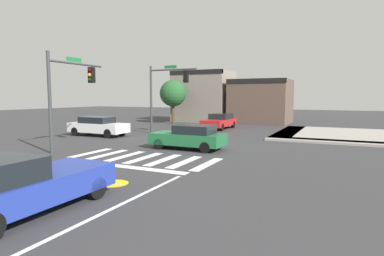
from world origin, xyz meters
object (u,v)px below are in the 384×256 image
car_white (98,126)px  roadside_tree (173,94)px  traffic_signal_northwest (166,87)px  car_blue (18,185)px  car_green (189,137)px  car_red (220,121)px  traffic_signal_southwest (70,85)px

car_white → roadside_tree: size_ratio=0.97×
traffic_signal_northwest → car_blue: size_ratio=1.17×
car_green → traffic_signal_northwest: bearing=-50.5°
car_red → car_white: bearing=-35.4°
car_white → car_blue: car_blue is taller
traffic_signal_southwest → car_red: size_ratio=1.14×
traffic_signal_southwest → car_green: size_ratio=1.27×
traffic_signal_southwest → roadside_tree: size_ratio=1.11×
traffic_signal_southwest → roadside_tree: traffic_signal_southwest is taller
car_blue → roadside_tree: (-9.96, 26.34, 2.58)m
car_white → car_green: bearing=-16.0°
traffic_signal_northwest → traffic_signal_southwest: bearing=-96.8°
car_green → car_blue: bearing=93.0°
roadside_tree → car_white: bearing=-88.8°
traffic_signal_northwest → car_red: bearing=67.2°
car_white → car_red: size_ratio=0.99×
car_white → car_red: 11.32m
car_green → traffic_signal_southwest: bearing=26.1°
traffic_signal_northwest → car_blue: (5.58, -17.28, -3.04)m
car_green → car_blue: size_ratio=0.90×
car_white → roadside_tree: roadside_tree is taller
traffic_signal_southwest → car_white: bearing=28.7°
roadside_tree → car_red: bearing=-25.7°
car_red → roadside_tree: size_ratio=0.98×
traffic_signal_southwest → car_red: bearing=-13.3°
car_red → roadside_tree: roadside_tree is taller
car_white → roadside_tree: 12.77m
car_green → car_blue: 11.24m
traffic_signal_southwest → traffic_signal_northwest: size_ratio=0.98×
traffic_signal_southwest → car_green: 7.37m
traffic_signal_northwest → car_white: traffic_signal_northwest is taller
car_green → car_blue: (0.59, -11.22, 0.07)m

